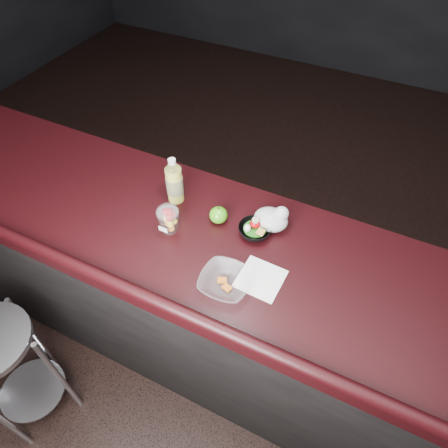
# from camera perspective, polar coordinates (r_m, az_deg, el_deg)

# --- Properties ---
(ground) EXTENTS (8.00, 8.00, 0.00)m
(ground) POSITION_cam_1_polar(r_m,az_deg,el_deg) (2.38, -3.41, -23.85)
(ground) COLOR black
(ground) RESTS_ON ground
(room_shell) EXTENTS (8.00, 8.00, 8.00)m
(room_shell) POSITION_cam_1_polar(r_m,az_deg,el_deg) (0.86, -9.04, 18.03)
(room_shell) COLOR black
(room_shell) RESTS_ON ground
(counter) EXTENTS (4.06, 0.71, 1.02)m
(counter) POSITION_cam_1_polar(r_m,az_deg,el_deg) (2.01, 0.06, -11.95)
(counter) COLOR black
(counter) RESTS_ON ground
(stool_left) EXTENTS (0.47, 0.47, 0.73)m
(stool_left) POSITION_cam_1_polar(r_m,az_deg,el_deg) (2.11, -28.83, -16.73)
(stool_left) COLOR #B5B5BA
(stool_left) RESTS_ON ground
(lemonade_bottle) EXTENTS (0.07, 0.07, 0.22)m
(lemonade_bottle) POSITION_cam_1_polar(r_m,az_deg,el_deg) (1.72, -7.08, 5.78)
(lemonade_bottle) COLOR yellow
(lemonade_bottle) RESTS_ON counter
(fruit_cup) EXTENTS (0.09, 0.09, 0.13)m
(fruit_cup) POSITION_cam_1_polar(r_m,az_deg,el_deg) (1.61, -7.95, 0.79)
(fruit_cup) COLOR white
(fruit_cup) RESTS_ON counter
(green_apple) EXTENTS (0.08, 0.08, 0.08)m
(green_apple) POSITION_cam_1_polar(r_m,az_deg,el_deg) (1.65, -0.79, 1.30)
(green_apple) COLOR #2B770D
(green_apple) RESTS_ON counter
(plastic_bag) EXTENTS (0.14, 0.12, 0.10)m
(plastic_bag) POSITION_cam_1_polar(r_m,az_deg,el_deg) (1.63, 6.91, 0.76)
(plastic_bag) COLOR silver
(plastic_bag) RESTS_ON counter
(snack_bowl) EXTENTS (0.14, 0.14, 0.07)m
(snack_bowl) POSITION_cam_1_polar(r_m,az_deg,el_deg) (1.61, 4.39, -0.79)
(snack_bowl) COLOR black
(snack_bowl) RESTS_ON counter
(takeout_bowl) EXTENTS (0.19, 0.19, 0.05)m
(takeout_bowl) POSITION_cam_1_polar(r_m,az_deg,el_deg) (1.46, 0.19, -8.26)
(takeout_bowl) COLOR silver
(takeout_bowl) RESTS_ON counter
(paper_napkin) EXTENTS (0.17, 0.17, 0.00)m
(paper_napkin) POSITION_cam_1_polar(r_m,az_deg,el_deg) (1.50, 5.24, -7.78)
(paper_napkin) COLOR white
(paper_napkin) RESTS_ON counter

